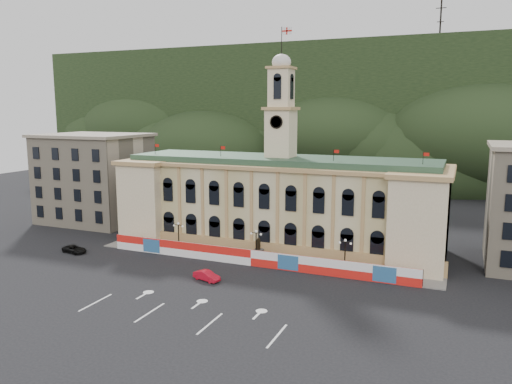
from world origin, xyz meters
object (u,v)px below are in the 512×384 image
at_px(lamp_center, 256,243).
at_px(black_suv, 74,249).
at_px(red_sedan, 207,276).
at_px(statue, 259,253).

height_order(lamp_center, black_suv, lamp_center).
distance_m(lamp_center, red_sedan, 11.22).
bearing_deg(statue, lamp_center, -90.00).
height_order(statue, black_suv, statue).
bearing_deg(red_sedan, black_suv, 98.12).
xyz_separation_m(red_sedan, black_suv, (-26.90, 3.59, -0.05)).
distance_m(red_sedan, black_suv, 27.14).
relative_size(statue, lamp_center, 0.72).
height_order(statue, red_sedan, statue).
bearing_deg(black_suv, red_sedan, -86.93).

